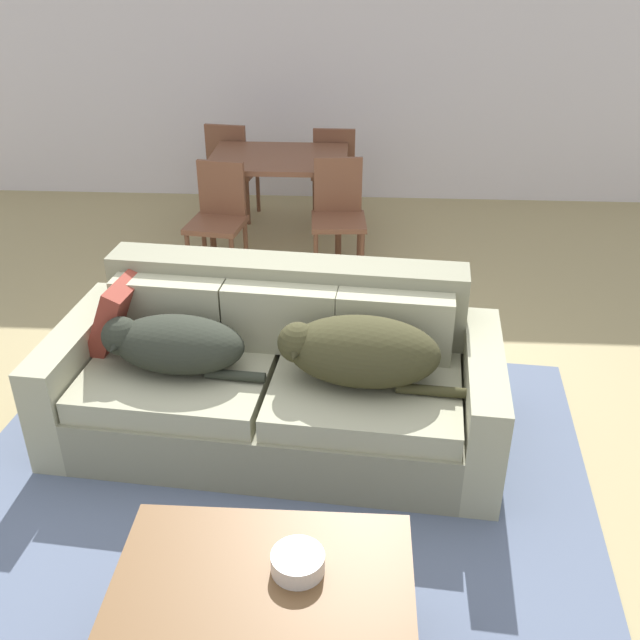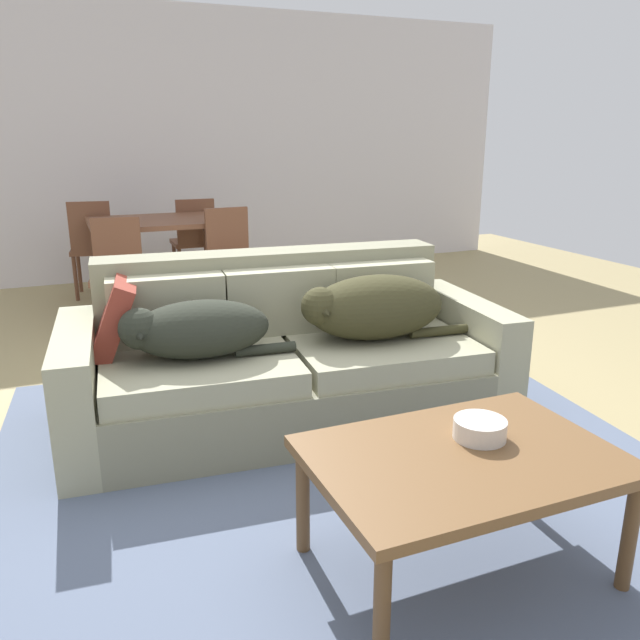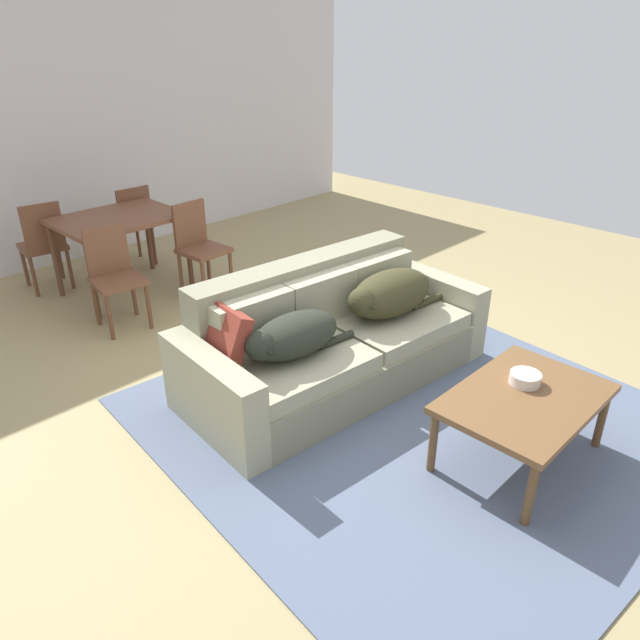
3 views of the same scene
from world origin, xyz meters
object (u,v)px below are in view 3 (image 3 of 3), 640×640
throw_pillow_by_left_arm (224,337)px  bowl_on_coffee_table (525,378)px  couch (331,339)px  dining_chair_near_left (114,273)px  dog_on_right_cushion (389,294)px  dog_on_left_cushion (291,336)px  coffee_table (525,403)px  dining_table (118,225)px  dining_chair_near_right (199,244)px  dining_chair_far_right (131,222)px  dining_chair_far_left (43,242)px

throw_pillow_by_left_arm → bowl_on_coffee_table: size_ratio=2.07×
couch → dining_chair_near_left: size_ratio=2.71×
dog_on_right_cushion → bowl_on_coffee_table: bearing=-93.9°
bowl_on_coffee_table → dining_chair_near_left: (-0.88, 3.32, -0.01)m
couch → bowl_on_coffee_table: 1.42m
dog_on_left_cushion → coffee_table: 1.48m
dining_chair_near_left → dog_on_left_cushion: bearing=-77.5°
coffee_table → dining_table: bearing=95.3°
dining_chair_near_left → dining_chair_near_right: bearing=11.0°
dog_on_right_cushion → dining_chair_near_right: (-0.17, 2.16, -0.10)m
dining_table → dining_chair_near_left: size_ratio=1.28×
bowl_on_coffee_table → dining_chair_far_right: (-0.05, 4.48, 0.00)m
dog_on_left_cushion → bowl_on_coffee_table: size_ratio=4.47×
coffee_table → dining_chair_far_left: dining_chair_far_left is taller
bowl_on_coffee_table → dining_chair_far_right: 4.48m
dog_on_right_cushion → dining_chair_far_left: (-1.17, 3.30, -0.12)m
dining_chair_near_left → couch: bearing=-63.1°
coffee_table → bowl_on_coffee_table: 0.16m
throw_pillow_by_left_arm → dining_chair_near_right: 2.15m
dog_on_left_cushion → dining_chair_far_right: dining_chair_far_right is taller
couch → dog_on_left_cushion: 0.57m
dining_table → dog_on_right_cushion: bearing=-76.1°
throw_pillow_by_left_arm → dining_table: 2.47m
couch → dining_chair_far_right: bearing=91.8°
coffee_table → dining_chair_near_left: size_ratio=1.18×
dog_on_left_cushion → dog_on_right_cushion: bearing=1.0°
dog_on_left_cushion → bowl_on_coffee_table: (0.73, -1.27, -0.09)m
bowl_on_coffee_table → dining_table: (-0.48, 3.92, 0.19)m
dining_table → dining_chair_far_right: dining_chair_far_right is taller
dog_on_left_cushion → coffee_table: size_ratio=0.81×
dog_on_right_cushion → bowl_on_coffee_table: (-0.19, -1.20, -0.12)m
dining_table → dining_chair_near_left: (-0.40, -0.60, -0.20)m
dog_on_right_cushion → dining_chair_near_left: bearing=121.9°
bowl_on_coffee_table → dining_table: 3.95m
throw_pillow_by_left_arm → dog_on_right_cushion: bearing=-14.1°
dog_on_left_cushion → dining_chair_far_left: dining_chair_far_left is taller
dog_on_right_cushion → dining_chair_near_right: 2.17m
couch → dining_chair_far_left: (-0.75, 3.12, 0.17)m
dog_on_right_cushion → throw_pillow_by_left_arm: throw_pillow_by_left_arm is taller
throw_pillow_by_left_arm → coffee_table: size_ratio=0.37×
bowl_on_coffee_table → dining_chair_far_left: 4.61m
dining_table → throw_pillow_by_left_arm: bearing=-103.8°
dog_on_left_cushion → throw_pillow_by_left_arm: (-0.35, 0.25, 0.03)m
dining_chair_near_right → dining_chair_far_left: 1.52m
couch → dining_chair_far_left: 3.21m
dog_on_right_cushion → dining_chair_near_left: dining_chair_near_left is taller
bowl_on_coffee_table → dining_table: bearing=97.0°
dining_table → dining_chair_far_left: (-0.50, 0.59, -0.19)m
dog_on_left_cushion → dining_chair_far_right: size_ratio=0.94×
coffee_table → bowl_on_coffee_table: bowl_on_coffee_table is taller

